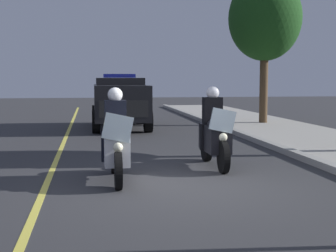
{
  "coord_description": "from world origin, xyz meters",
  "views": [
    {
      "loc": [
        8.3,
        -1.58,
        1.89
      ],
      "look_at": [
        -1.75,
        0.0,
        0.9
      ],
      "focal_mm": 52.69,
      "sensor_mm": 36.0,
      "label": 1
    }
  ],
  "objects_px": {
    "police_motorcycle_lead_left": "(116,143)",
    "tree_far_back": "(265,19)",
    "police_motorcycle_lead_right": "(214,134)",
    "police_suv": "(120,100)"
  },
  "relations": [
    {
      "from": "police_suv",
      "to": "tree_far_back",
      "type": "height_order",
      "value": "tree_far_back"
    },
    {
      "from": "police_motorcycle_lead_right",
      "to": "police_motorcycle_lead_left",
      "type": "bearing_deg",
      "value": -62.46
    },
    {
      "from": "tree_far_back",
      "to": "police_motorcycle_lead_right",
      "type": "bearing_deg",
      "value": -25.79
    },
    {
      "from": "police_motorcycle_lead_left",
      "to": "tree_far_back",
      "type": "relative_size",
      "value": 0.36
    },
    {
      "from": "police_motorcycle_lead_right",
      "to": "police_suv",
      "type": "relative_size",
      "value": 0.44
    },
    {
      "from": "police_motorcycle_lead_right",
      "to": "police_suv",
      "type": "distance_m",
      "value": 8.61
    },
    {
      "from": "police_motorcycle_lead_left",
      "to": "tree_far_back",
      "type": "xyz_separation_m",
      "value": [
        -10.03,
        6.45,
        3.55
      ]
    },
    {
      "from": "police_motorcycle_lead_left",
      "to": "police_motorcycle_lead_right",
      "type": "height_order",
      "value": "same"
    },
    {
      "from": "police_motorcycle_lead_right",
      "to": "tree_far_back",
      "type": "relative_size",
      "value": 0.36
    },
    {
      "from": "police_motorcycle_lead_right",
      "to": "police_suv",
      "type": "bearing_deg",
      "value": -169.87
    }
  ]
}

